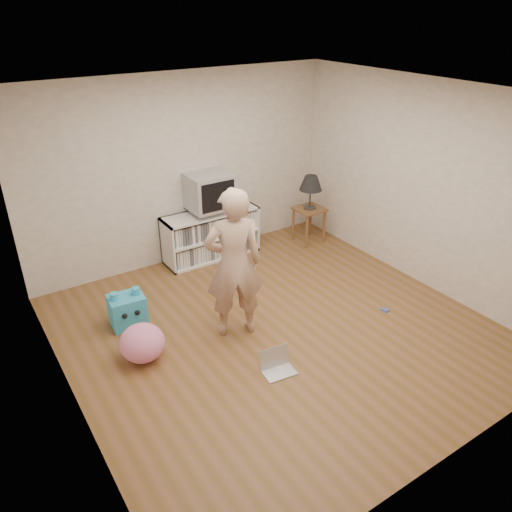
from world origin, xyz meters
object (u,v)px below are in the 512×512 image
object	(u,v)px
media_unit	(210,234)
table_lamp	(311,184)
plush_pink	(142,343)
side_table	(309,216)
crt_tv	(209,191)
plush_blue	(127,310)
person	(234,264)
laptop	(276,365)
dvd_deck	(210,210)

from	to	relation	value
media_unit	table_lamp	bearing A→B (deg)	-14.29
plush_pink	side_table	bearing A→B (deg)	21.79
media_unit	side_table	xyz separation A→B (m)	(1.51, -0.39, 0.07)
crt_tv	plush_blue	world-z (taller)	crt_tv
crt_tv	plush_blue	xyz separation A→B (m)	(-1.65, -0.98, -0.83)
crt_tv	person	world-z (taller)	person
crt_tv	laptop	size ratio (longest dim) A/B	1.69
table_lamp	person	distance (m)	2.60
person	plush_pink	xyz separation A→B (m)	(-1.07, 0.11, -0.67)
dvd_deck	crt_tv	distance (m)	0.29
media_unit	plush_pink	world-z (taller)	media_unit
table_lamp	plush_blue	bearing A→B (deg)	-168.98
media_unit	person	xyz separation A→B (m)	(-0.68, -1.79, 0.52)
laptop	plush_pink	xyz separation A→B (m)	(-1.07, 0.92, 0.14)
side_table	plush_pink	size ratio (longest dim) A/B	1.16
table_lamp	media_unit	bearing A→B (deg)	165.71
plush_blue	side_table	bearing A→B (deg)	15.83
media_unit	plush_blue	size ratio (longest dim) A/B	3.06
media_unit	laptop	distance (m)	2.71
laptop	side_table	bearing A→B (deg)	52.74
side_table	laptop	size ratio (longest dim) A/B	1.55
laptop	crt_tv	bearing A→B (deg)	82.73
dvd_deck	laptop	bearing A→B (deg)	-104.56
plush_blue	plush_pink	size ratio (longest dim) A/B	0.97
side_table	table_lamp	world-z (taller)	table_lamp
side_table	person	size ratio (longest dim) A/B	0.32
person	plush_blue	size ratio (longest dim) A/B	3.79
person	crt_tv	bearing A→B (deg)	-91.57
plush_pink	table_lamp	bearing A→B (deg)	21.79
side_table	table_lamp	size ratio (longest dim) A/B	1.07
media_unit	person	size ratio (longest dim) A/B	0.81
dvd_deck	crt_tv	bearing A→B (deg)	-90.00
plush_blue	plush_pink	bearing A→B (deg)	-93.06
side_table	plush_blue	size ratio (longest dim) A/B	1.20
laptop	table_lamp	bearing A→B (deg)	52.74
media_unit	laptop	world-z (taller)	media_unit
table_lamp	plush_pink	xyz separation A→B (m)	(-3.26, -1.30, -0.74)
side_table	plush_blue	world-z (taller)	side_table
laptop	plush_pink	bearing A→B (deg)	146.59
crt_tv	dvd_deck	bearing A→B (deg)	90.00
dvd_deck	plush_pink	world-z (taller)	dvd_deck
media_unit	dvd_deck	distance (m)	0.39
person	plush_pink	distance (m)	1.26
table_lamp	plush_pink	world-z (taller)	table_lamp
dvd_deck	plush_pink	bearing A→B (deg)	-136.17
table_lamp	plush_blue	world-z (taller)	table_lamp
person	laptop	size ratio (longest dim) A/B	4.87
dvd_deck	side_table	size ratio (longest dim) A/B	0.82
crt_tv	plush_blue	distance (m)	2.09
dvd_deck	crt_tv	size ratio (longest dim) A/B	0.75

